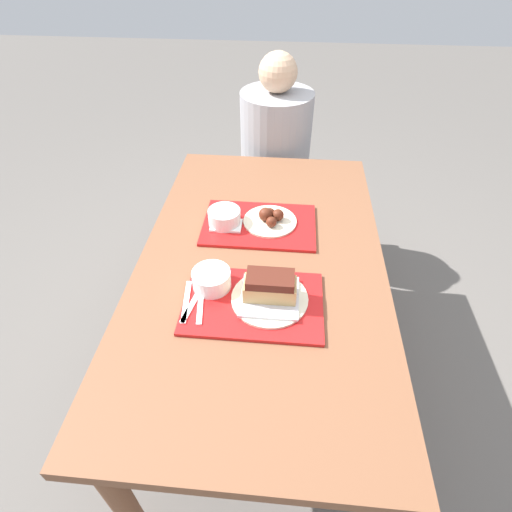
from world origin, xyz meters
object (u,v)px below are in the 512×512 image
at_px(person_seated_across, 276,138).
at_px(bowl_coleslaw_near, 211,278).
at_px(wings_plate_far, 270,218).
at_px(brisket_sandwich_plate, 270,291).
at_px(bowl_coleslaw_far, 224,216).
at_px(tray_near, 253,303).
at_px(tray_far, 259,225).

bearing_deg(person_seated_across, bowl_coleslaw_near, -97.51).
bearing_deg(wings_plate_far, bowl_coleslaw_near, -114.55).
xyz_separation_m(brisket_sandwich_plate, bowl_coleslaw_far, (-0.19, 0.37, -0.00)).
xyz_separation_m(bowl_coleslaw_near, wings_plate_far, (0.16, 0.35, -0.02)).
bearing_deg(wings_plate_far, brisket_sandwich_plate, -86.50).
distance_m(bowl_coleslaw_far, wings_plate_far, 0.17).
relative_size(wings_plate_far, person_seated_across, 0.28).
height_order(tray_near, bowl_coleslaw_near, bowl_coleslaw_near).
height_order(bowl_coleslaw_near, bowl_coleslaw_far, same).
xyz_separation_m(bowl_coleslaw_near, brisket_sandwich_plate, (0.19, -0.04, 0.00)).
bearing_deg(bowl_coleslaw_far, tray_near, -69.33).
xyz_separation_m(tray_far, person_seated_across, (0.03, 0.77, -0.01)).
bearing_deg(tray_near, bowl_coleslaw_near, 158.05).
bearing_deg(bowl_coleslaw_near, bowl_coleslaw_far, 91.57).
bearing_deg(bowl_coleslaw_far, wings_plate_far, 7.87).
bearing_deg(tray_far, bowl_coleslaw_far, -174.80).
relative_size(tray_near, brisket_sandwich_plate, 1.79).
bearing_deg(bowl_coleslaw_near, brisket_sandwich_plate, -12.19).
height_order(tray_far, wings_plate_far, wings_plate_far).
distance_m(bowl_coleslaw_near, wings_plate_far, 0.39).
height_order(tray_near, person_seated_across, person_seated_across).
height_order(tray_far, person_seated_across, person_seated_across).
bearing_deg(wings_plate_far, person_seated_across, 91.12).
bearing_deg(bowl_coleslaw_near, person_seated_across, 82.49).
height_order(wings_plate_far, person_seated_across, person_seated_across).
bearing_deg(tray_far, wings_plate_far, 16.28).
bearing_deg(person_seated_across, bowl_coleslaw_far, -101.25).
height_order(bowl_coleslaw_near, brisket_sandwich_plate, brisket_sandwich_plate).
xyz_separation_m(bowl_coleslaw_near, person_seated_across, (0.15, 1.11, -0.05)).
height_order(tray_near, bowl_coleslaw_far, bowl_coleslaw_far).
bearing_deg(brisket_sandwich_plate, person_seated_across, 91.93).
height_order(bowl_coleslaw_far, person_seated_across, person_seated_across).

